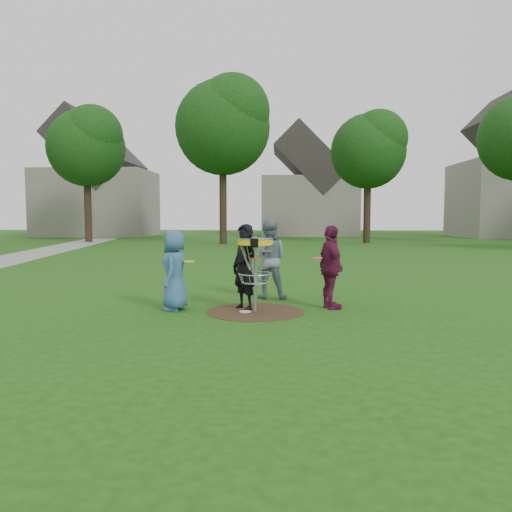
{
  "coord_description": "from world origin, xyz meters",
  "views": [
    {
      "loc": [
        0.43,
        -9.0,
        1.76
      ],
      "look_at": [
        0.0,
        0.3,
        1.0
      ],
      "focal_mm": 35.0,
      "sensor_mm": 36.0,
      "label": 1
    }
  ],
  "objects_px": {
    "player_black": "(244,267)",
    "disc_golf_basket": "(255,256)",
    "player_blue": "(175,270)",
    "player_grey": "(268,259)",
    "player_maroon": "(331,267)"
  },
  "relations": [
    {
      "from": "player_blue",
      "to": "disc_golf_basket",
      "type": "bearing_deg",
      "value": 86.5
    },
    {
      "from": "player_black",
      "to": "disc_golf_basket",
      "type": "relative_size",
      "value": 1.16
    },
    {
      "from": "player_black",
      "to": "player_maroon",
      "type": "relative_size",
      "value": 1.02
    },
    {
      "from": "player_blue",
      "to": "disc_golf_basket",
      "type": "relative_size",
      "value": 1.08
    },
    {
      "from": "player_maroon",
      "to": "player_blue",
      "type": "bearing_deg",
      "value": 78.01
    },
    {
      "from": "player_black",
      "to": "player_blue",
      "type": "bearing_deg",
      "value": -128.23
    },
    {
      "from": "player_black",
      "to": "player_maroon",
      "type": "height_order",
      "value": "player_black"
    },
    {
      "from": "player_black",
      "to": "player_maroon",
      "type": "xyz_separation_m",
      "value": [
        1.62,
        0.15,
        -0.01
      ]
    },
    {
      "from": "player_blue",
      "to": "player_maroon",
      "type": "relative_size",
      "value": 0.94
    },
    {
      "from": "player_black",
      "to": "player_grey",
      "type": "distance_m",
      "value": 1.36
    },
    {
      "from": "player_blue",
      "to": "player_grey",
      "type": "xyz_separation_m",
      "value": [
        1.71,
        1.4,
        0.09
      ]
    },
    {
      "from": "player_grey",
      "to": "player_black",
      "type": "bearing_deg",
      "value": 74.49
    },
    {
      "from": "player_blue",
      "to": "player_black",
      "type": "relative_size",
      "value": 0.93
    },
    {
      "from": "player_maroon",
      "to": "disc_golf_basket",
      "type": "height_order",
      "value": "player_maroon"
    },
    {
      "from": "player_blue",
      "to": "player_maroon",
      "type": "bearing_deg",
      "value": 95.93
    }
  ]
}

